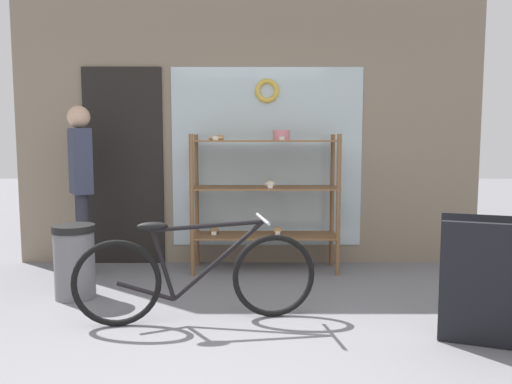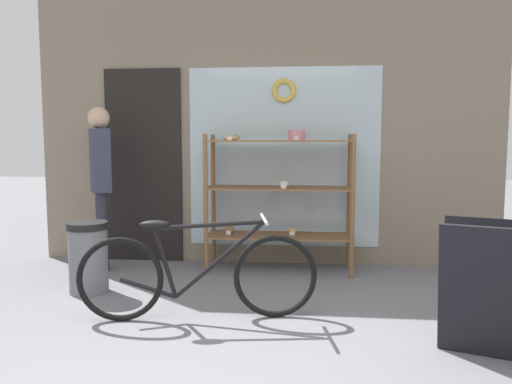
{
  "view_description": "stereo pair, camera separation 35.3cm",
  "coord_description": "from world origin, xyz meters",
  "views": [
    {
      "loc": [
        0.08,
        -2.42,
        1.33
      ],
      "look_at": [
        0.09,
        1.1,
        0.97
      ],
      "focal_mm": 35.0,
      "sensor_mm": 36.0,
      "label": 1
    },
    {
      "loc": [
        0.44,
        -2.41,
        1.33
      ],
      "look_at": [
        0.09,
        1.1,
        0.97
      ],
      "focal_mm": 35.0,
      "sensor_mm": 36.0,
      "label": 2
    }
  ],
  "objects": [
    {
      "name": "pedestrian",
      "position": [
        -1.65,
        2.48,
        0.98
      ],
      "size": [
        0.31,
        0.37,
        1.67
      ],
      "rotation": [
        0.0,
        0.0,
        2.08
      ],
      "color": "#282833",
      "rests_on": "ground_plane"
    },
    {
      "name": "sandwich_board",
      "position": [
        1.57,
        0.68,
        0.42
      ],
      "size": [
        0.69,
        0.56,
        0.83
      ],
      "rotation": [
        0.0,
        0.0,
        -0.35
      ],
      "color": "black",
      "rests_on": "ground_plane"
    },
    {
      "name": "bicycle",
      "position": [
        -0.36,
        1.14,
        0.34
      ],
      "size": [
        1.76,
        0.49,
        0.76
      ],
      "rotation": [
        0.0,
        0.0,
        0.17
      ],
      "color": "black",
      "rests_on": "ground_plane"
    },
    {
      "name": "storefront_facade",
      "position": [
        -0.04,
        2.97,
        1.61
      ],
      "size": [
        4.97,
        0.13,
        3.3
      ],
      "color": "gray",
      "rests_on": "ground_plane"
    },
    {
      "name": "trash_bin",
      "position": [
        -1.45,
        1.7,
        0.34
      ],
      "size": [
        0.35,
        0.35,
        0.62
      ],
      "color": "slate",
      "rests_on": "ground_plane"
    },
    {
      "name": "display_case",
      "position": [
        0.17,
        2.61,
        0.85
      ],
      "size": [
        1.48,
        0.45,
        1.43
      ],
      "color": "brown",
      "rests_on": "ground_plane"
    }
  ]
}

